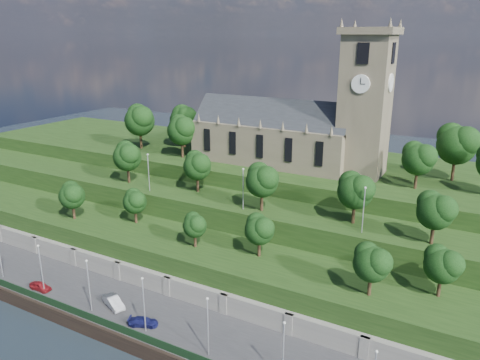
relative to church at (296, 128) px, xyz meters
The scene contains 17 objects.
ground 51.21m from the church, 90.98° to the right, with size 320.00×320.00×0.00m, color black.
promenade 45.42m from the church, 91.13° to the right, with size 160.00×12.00×2.00m, color #2D2D30.
quay_wall 50.78m from the church, 90.98° to the right, with size 160.00×0.50×2.20m, color black.
fence 49.57m from the church, 91.00° to the right, with size 160.00×0.10×1.20m, color #163219.
retaining_wall 39.48m from the church, 91.33° to the right, with size 160.00×2.10×5.00m.
embankment_lower 33.57m from the church, 91.61° to the right, with size 160.00×12.00×8.00m, color #1A3411.
embankment_upper 23.71m from the church, 92.66° to the right, with size 160.00×10.00×12.00m, color #1A3411.
hilltop 15.57m from the church, 101.11° to the left, with size 160.00×32.00×15.00m, color #1A3411.
church is the anchor object (origin of this frame).
trees_lower 29.87m from the church, 85.01° to the right, with size 66.31×8.63×6.98m.
trees_upper 18.52m from the church, 87.64° to the right, with size 62.20×8.27×8.23m.
trees_hilltop 3.50m from the church, 159.59° to the right, with size 78.17×16.44×10.21m.
lamp_posts_promenade 46.37m from the church, 93.67° to the right, with size 60.36×0.36×8.10m.
lamp_posts_upper 20.98m from the church, 92.26° to the right, with size 40.36×0.36×7.16m.
car_left 53.25m from the church, 119.08° to the right, with size 1.50×3.73×1.27m, color maroon.
car_middle 46.90m from the church, 104.55° to the right, with size 1.61×4.61×1.52m, color #9E9FA3.
car_right 47.25m from the church, 95.19° to the right, with size 1.66×4.07×1.18m, color #15184C.
Camera 1 is at (35.19, -38.36, 40.05)m, focal length 35.00 mm.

